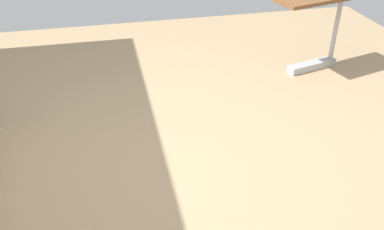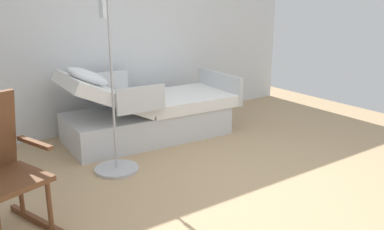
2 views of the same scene
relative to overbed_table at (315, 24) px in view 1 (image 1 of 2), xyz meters
The scene contains 2 objects.
ground_plane 2.29m from the overbed_table, 39.15° to the left, with size 6.72×6.72×0.00m, color tan.
overbed_table is the anchor object (origin of this frame).
Camera 1 is at (0.45, 2.39, 2.05)m, focal length 38.82 mm.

